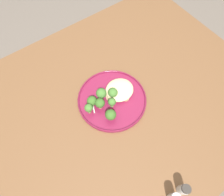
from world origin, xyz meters
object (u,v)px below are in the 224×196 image
at_px(broccoli_floret_near_rim, 92,101).
at_px(seared_scallop_left_edge, 127,89).
at_px(seared_scallop_front_small, 109,97).
at_px(seared_scallop_center_golden, 118,90).
at_px(pepper_shaker, 184,190).
at_px(broccoli_floret_right_tilted, 111,115).
at_px(dinner_plate, 112,99).
at_px(seared_scallop_tilted_round, 113,93).
at_px(broccoli_floret_rear_charred, 112,102).
at_px(seared_scallop_right_edge, 122,86).
at_px(seared_scallop_tiny_bay, 126,97).
at_px(broccoli_floret_front_edge, 101,93).
at_px(broccoli_floret_tall_stalk, 113,93).
at_px(broccoli_floret_split_head, 89,108).
at_px(broccoli_floret_beside_noodles, 100,103).
at_px(seared_scallop_rear_pale, 116,82).

bearing_deg(broccoli_floret_near_rim, seared_scallop_left_edge, -11.01).
bearing_deg(broccoli_floret_near_rim, seared_scallop_front_small, -13.44).
distance_m(seared_scallop_center_golden, pepper_shaker, 0.44).
xyz_separation_m(seared_scallop_front_small, broccoli_floret_right_tilted, (-0.05, -0.08, 0.03)).
bearing_deg(dinner_plate, seared_scallop_front_small, 126.08).
xyz_separation_m(seared_scallop_tilted_round, broccoli_floret_rear_charred, (-0.03, -0.04, 0.02)).
height_order(dinner_plate, broccoli_floret_near_rim, broccoli_floret_near_rim).
bearing_deg(seared_scallop_right_edge, pepper_shaker, -100.03).
height_order(seared_scallop_tilted_round, seared_scallop_tiny_bay, seared_scallop_tilted_round).
xyz_separation_m(seared_scallop_tilted_round, broccoli_floret_front_edge, (-0.05, 0.01, 0.03)).
height_order(broccoli_floret_near_rim, pepper_shaker, pepper_shaker).
relative_size(broccoli_floret_right_tilted, broccoli_floret_front_edge, 0.97).
height_order(broccoli_floret_front_edge, broccoli_floret_tall_stalk, same).
bearing_deg(broccoli_floret_front_edge, broccoli_floret_rear_charred, -75.66).
bearing_deg(seared_scallop_tilted_round, broccoli_floret_split_head, -174.04).
height_order(seared_scallop_front_small, seared_scallop_tiny_bay, seared_scallop_tiny_bay).
xyz_separation_m(dinner_plate, broccoli_floret_beside_noodles, (-0.06, -0.00, 0.04)).
xyz_separation_m(seared_scallop_front_small, pepper_shaker, (-0.00, -0.43, 0.01)).
relative_size(seared_scallop_left_edge, pepper_shaker, 0.46).
bearing_deg(seared_scallop_rear_pale, dinner_plate, -138.37).
bearing_deg(seared_scallop_front_small, seared_scallop_tilted_round, 20.22).
bearing_deg(seared_scallop_center_golden, broccoli_floret_near_rim, 174.24).
distance_m(broccoli_floret_rear_charred, broccoli_floret_tall_stalk, 0.04).
xyz_separation_m(seared_scallop_left_edge, broccoli_floret_front_edge, (-0.11, 0.03, 0.03)).
distance_m(dinner_plate, pepper_shaker, 0.42).
distance_m(seared_scallop_center_golden, seared_scallop_tiny_bay, 0.05).
bearing_deg(seared_scallop_tiny_bay, seared_scallop_rear_pale, 82.66).
xyz_separation_m(broccoli_floret_split_head, broccoli_floret_tall_stalk, (0.12, -0.00, 0.00)).
bearing_deg(seared_scallop_rear_pale, broccoli_floret_near_rim, -169.92).
relative_size(dinner_plate, broccoli_floret_beside_noodles, 4.94).
bearing_deg(seared_scallop_tiny_bay, seared_scallop_right_edge, 69.56).
distance_m(seared_scallop_left_edge, broccoli_floret_split_head, 0.19).
relative_size(broccoli_floret_beside_noodles, broccoli_floret_tall_stalk, 0.95).
xyz_separation_m(broccoli_floret_beside_noodles, broccoli_floret_front_edge, (0.03, 0.03, 0.00)).
height_order(seared_scallop_right_edge, broccoli_floret_rear_charred, broccoli_floret_rear_charred).
xyz_separation_m(broccoli_floret_right_tilted, broccoli_floret_near_rim, (-0.02, 0.10, -0.01)).
height_order(seared_scallop_left_edge, broccoli_floret_split_head, broccoli_floret_split_head).
bearing_deg(seared_scallop_tiny_bay, broccoli_floret_split_head, 166.77).
distance_m(seared_scallop_center_golden, broccoli_floret_split_head, 0.15).
bearing_deg(broccoli_floret_right_tilted, broccoli_floret_beside_noodles, 95.20).
relative_size(seared_scallop_center_golden, broccoli_floret_rear_charred, 0.67).
xyz_separation_m(seared_scallop_right_edge, seared_scallop_center_golden, (-0.02, -0.01, 0.00)).
relative_size(dinner_plate, seared_scallop_left_edge, 9.42).
bearing_deg(broccoli_floret_split_head, broccoli_floret_tall_stalk, -0.10).
height_order(dinner_plate, seared_scallop_rear_pale, seared_scallop_rear_pale).
distance_m(seared_scallop_front_small, seared_scallop_center_golden, 0.05).
distance_m(seared_scallop_tilted_round, broccoli_floret_tall_stalk, 0.03).
bearing_deg(dinner_plate, broccoli_floret_tall_stalk, 33.37).
relative_size(broccoli_floret_split_head, broccoli_floret_near_rim, 1.08).
bearing_deg(broccoli_floret_tall_stalk, broccoli_floret_right_tilted, -130.63).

